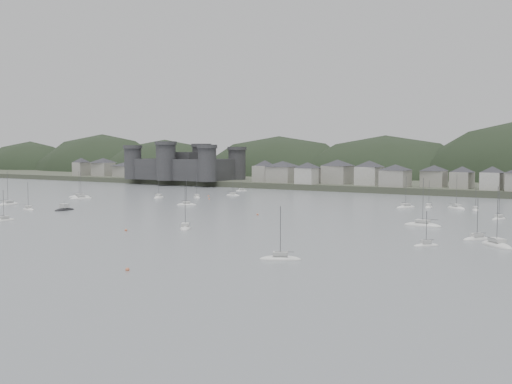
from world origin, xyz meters
The scene contains 9 objects.
ground centered at (0.00, 0.00, 0.00)m, with size 900.00×900.00×0.00m, color slate.
far_shore_land centered at (0.00, 295.00, 1.50)m, with size 900.00×250.00×3.00m, color #383D2D.
forested_ridge centered at (4.83, 269.40, -11.28)m, with size 851.55×103.94×102.57m.
castle centered at (-120.00, 179.80, 10.96)m, with size 66.00×43.00×20.00m.
waterfront_town centered at (50.59, 183.34, 8.66)m, with size 451.48×28.46×12.92m.
sailboat_lead centered at (-58.25, 150.00, 0.19)m, with size 4.21×6.46×8.49m.
moored_fleet centered at (-8.02, 57.40, 0.18)m, with size 193.70×142.97×13.55m.
motor_launch_far centered at (-52.17, 39.13, 0.29)m, with size 2.86×7.66×3.83m.
mooring_buoys centered at (-4.73, 48.54, 0.15)m, with size 181.04×135.28×0.70m.
Camera 1 is at (108.72, -89.35, 19.53)m, focal length 41.89 mm.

